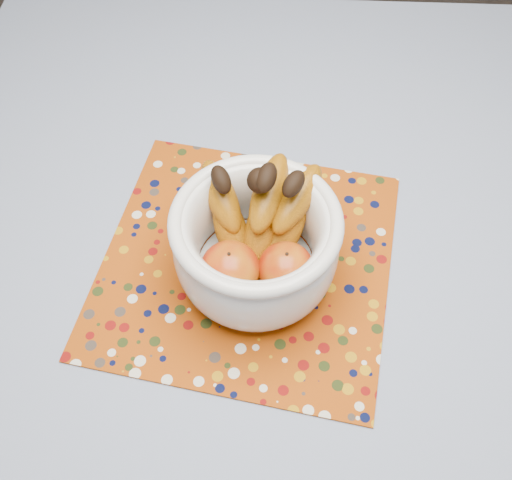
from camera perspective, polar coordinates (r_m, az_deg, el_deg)
table at (r=1.08m, az=2.45°, el=-1.46°), size 1.20×1.20×0.75m
tablecloth at (r=1.02m, az=2.61°, el=1.09°), size 1.32×1.32×0.01m
placemat at (r=0.97m, az=-0.89°, el=-2.04°), size 0.52×0.52×0.00m
fruit_bowl at (r=0.88m, az=0.17°, el=0.54°), size 0.28×0.26×0.21m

